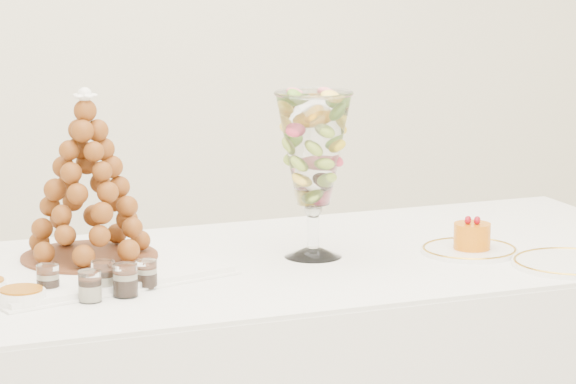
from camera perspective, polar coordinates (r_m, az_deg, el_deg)
name	(u,v)px	position (r m, az deg, el deg)	size (l,w,h in m)	color
lace_tray	(86,269)	(3.10, -8.45, -3.21)	(0.54, 0.40, 0.02)	white
macaron_vase	(313,151)	(3.16, 1.07, 1.72)	(0.18, 0.18, 0.39)	white
cake_plate	(469,250)	(3.28, 7.59, -2.44)	(0.23, 0.23, 0.01)	white
spare_plate	(570,264)	(3.19, 11.72, -2.95)	(0.27, 0.27, 0.01)	white
verrine_a	(48,280)	(2.93, -10.01, -3.64)	(0.05, 0.05, 0.07)	white
verrine_b	(103,277)	(2.92, -7.74, -3.55)	(0.05, 0.05, 0.07)	white
verrine_c	(146,274)	(2.95, -5.94, -3.44)	(0.05, 0.05, 0.06)	white
verrine_d	(90,286)	(2.86, -8.28, -3.92)	(0.05, 0.05, 0.07)	white
verrine_e	(125,280)	(2.89, -6.82, -3.68)	(0.05, 0.05, 0.07)	white
ramekin_front	(21,298)	(2.86, -11.09, -4.36)	(0.10, 0.10, 0.03)	white
croquembouche	(87,176)	(3.12, -8.40, 0.66)	(0.31, 0.31, 0.39)	#5F2F18
mousse_cake	(472,236)	(3.27, 7.71, -1.82)	(0.09, 0.09, 0.08)	orange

